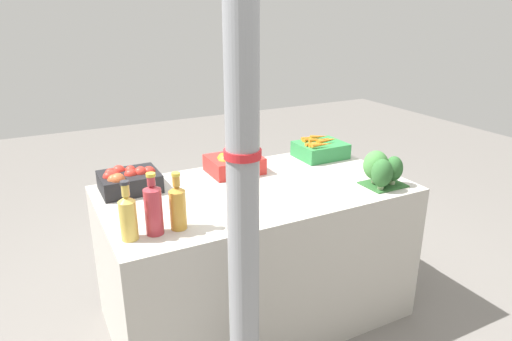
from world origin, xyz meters
The scene contains 10 objects.
ground_plane centered at (0.00, 0.00, 0.00)m, with size 10.00×10.00×0.00m, color slate.
market_table centered at (0.00, 0.00, 0.41)m, with size 1.66×0.91×0.82m, color #B7B2A8.
support_pole centered at (-0.42, -0.70, 1.16)m, with size 0.13×0.13×2.32m.
apple_crate centered at (-0.63, 0.28, 0.88)m, with size 0.30×0.25×0.13m.
orange_crate centered at (0.00, 0.28, 0.88)m, with size 0.30×0.25×0.14m.
carrot_crate centered at (0.62, 0.28, 0.87)m, with size 0.30×0.25×0.13m.
broccoli_pile centered at (0.62, -0.29, 0.91)m, with size 0.23×0.21×0.19m.
juice_bottle_golden centered at (-0.74, -0.27, 0.93)m, with size 0.07×0.07×0.26m.
juice_bottle_ruby centered at (-0.64, -0.27, 0.94)m, with size 0.08×0.08×0.28m.
juice_bottle_amber centered at (-0.53, -0.27, 0.93)m, with size 0.07×0.07×0.26m.
Camera 1 is at (-1.06, -2.05, 1.76)m, focal length 32.00 mm.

